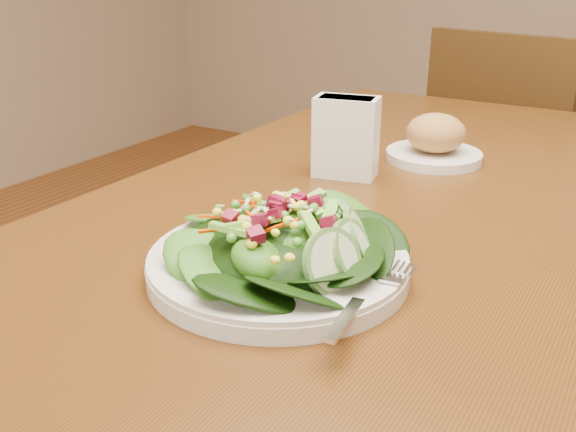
% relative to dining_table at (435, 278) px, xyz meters
% --- Properties ---
extents(dining_table, '(0.90, 1.40, 0.75)m').
position_rel_dining_table_xyz_m(dining_table, '(0.00, 0.00, 0.00)').
color(dining_table, '#4E2B0C').
rests_on(dining_table, ground_plane).
extents(chair_far, '(0.49, 0.49, 0.89)m').
position_rel_dining_table_xyz_m(chair_far, '(-0.12, 0.98, -0.18)').
color(chair_far, '#35220D').
rests_on(chair_far, ground_plane).
extents(salad_plate, '(0.28, 0.28, 0.08)m').
position_rel_dining_table_xyz_m(salad_plate, '(-0.08, -0.27, 0.13)').
color(salad_plate, silver).
rests_on(salad_plate, dining_table).
extents(bread_plate, '(0.15, 0.15, 0.08)m').
position_rel_dining_table_xyz_m(bread_plate, '(-0.08, 0.21, 0.13)').
color(bread_plate, silver).
rests_on(bread_plate, dining_table).
extents(napkin_holder, '(0.10, 0.07, 0.12)m').
position_rel_dining_table_xyz_m(napkin_holder, '(-0.17, 0.06, 0.17)').
color(napkin_holder, white).
rests_on(napkin_holder, dining_table).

